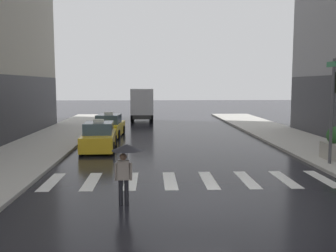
{
  "coord_description": "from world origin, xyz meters",
  "views": [
    {
      "loc": [
        -1.49,
        -11.56,
        3.78
      ],
      "look_at": [
        -0.63,
        8.0,
        1.62
      ],
      "focal_mm": 40.24,
      "sensor_mm": 36.0,
      "label": 1
    }
  ],
  "objects_px": {
    "box_truck": "(142,103)",
    "pedestrian_with_umbrella": "(126,158)",
    "taxi_lead": "(99,138)",
    "traffic_light_pole": "(335,96)",
    "planter_near_corner": "(336,144)",
    "taxi_second": "(109,127)"
  },
  "relations": [
    {
      "from": "taxi_second",
      "to": "box_truck",
      "type": "xyz_separation_m",
      "value": [
        2.08,
        11.98,
        1.13
      ]
    },
    {
      "from": "taxi_lead",
      "to": "pedestrian_with_umbrella",
      "type": "height_order",
      "value": "pedestrian_with_umbrella"
    },
    {
      "from": "taxi_lead",
      "to": "box_truck",
      "type": "height_order",
      "value": "box_truck"
    },
    {
      "from": "traffic_light_pole",
      "to": "box_truck",
      "type": "distance_m",
      "value": 24.57
    },
    {
      "from": "pedestrian_with_umbrella",
      "to": "planter_near_corner",
      "type": "height_order",
      "value": "pedestrian_with_umbrella"
    },
    {
      "from": "box_truck",
      "to": "pedestrian_with_umbrella",
      "type": "distance_m",
      "value": 27.85
    },
    {
      "from": "taxi_lead",
      "to": "pedestrian_with_umbrella",
      "type": "relative_size",
      "value": 2.38
    },
    {
      "from": "traffic_light_pole",
      "to": "box_truck",
      "type": "height_order",
      "value": "traffic_light_pole"
    },
    {
      "from": "planter_near_corner",
      "to": "traffic_light_pole",
      "type": "bearing_deg",
      "value": -122.57
    },
    {
      "from": "taxi_lead",
      "to": "planter_near_corner",
      "type": "distance_m",
      "value": 12.69
    },
    {
      "from": "traffic_light_pole",
      "to": "taxi_lead",
      "type": "relative_size",
      "value": 1.04
    },
    {
      "from": "taxi_second",
      "to": "planter_near_corner",
      "type": "height_order",
      "value": "taxi_second"
    },
    {
      "from": "box_truck",
      "to": "pedestrian_with_umbrella",
      "type": "relative_size",
      "value": 3.92
    },
    {
      "from": "box_truck",
      "to": "planter_near_corner",
      "type": "xyz_separation_m",
      "value": [
        10.03,
        -21.61,
        -0.98
      ]
    },
    {
      "from": "traffic_light_pole",
      "to": "taxi_lead",
      "type": "distance_m",
      "value": 12.69
    },
    {
      "from": "taxi_second",
      "to": "planter_near_corner",
      "type": "bearing_deg",
      "value": -38.5
    },
    {
      "from": "planter_near_corner",
      "to": "box_truck",
      "type": "bearing_deg",
      "value": 114.89
    },
    {
      "from": "box_truck",
      "to": "planter_near_corner",
      "type": "relative_size",
      "value": 4.75
    },
    {
      "from": "pedestrian_with_umbrella",
      "to": "traffic_light_pole",
      "type": "bearing_deg",
      "value": 29.47
    },
    {
      "from": "taxi_lead",
      "to": "traffic_light_pole",
      "type": "bearing_deg",
      "value": -23.77
    },
    {
      "from": "taxi_lead",
      "to": "taxi_second",
      "type": "relative_size",
      "value": 1.0
    },
    {
      "from": "planter_near_corner",
      "to": "taxi_lead",
      "type": "bearing_deg",
      "value": 161.89
    }
  ]
}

